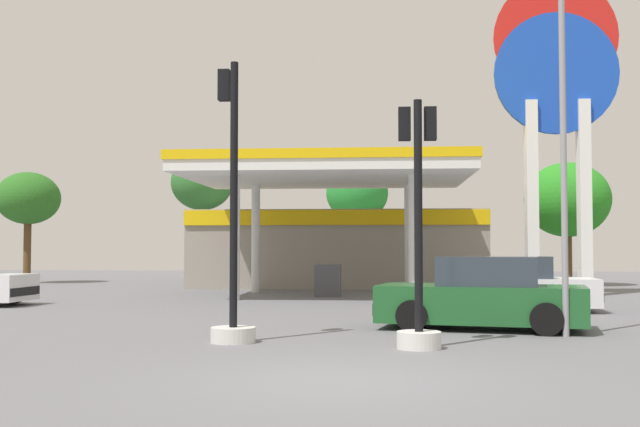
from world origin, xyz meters
name	(u,v)px	position (x,y,z in m)	size (l,w,h in m)	color
ground_plane	(340,379)	(0.00, 0.00, 0.00)	(90.00, 90.00, 0.00)	slate
gas_station	(337,238)	(-1.31, 22.07, 2.10)	(12.25, 13.33, 4.67)	gray
station_pole_sign	(556,93)	(6.71, 17.39, 7.13)	(4.32, 0.56, 11.29)	white
car_1	(516,286)	(4.14, 10.93, 0.66)	(4.16, 2.04, 1.46)	black
car_3	(482,296)	(2.62, 6.22, 0.68)	(4.47, 2.55, 1.51)	black
traffic_signal_0	(232,262)	(-2.13, 3.68, 1.43)	(0.80, 0.80, 5.05)	silver
traffic_signal_1	(418,259)	(1.16, 3.12, 1.49)	(0.75, 0.75, 4.20)	silver
tree_0	(28,199)	(-16.09, 24.92, 3.98)	(2.98, 2.98, 5.25)	brown
tree_1	(202,183)	(-8.14, 26.59, 4.81)	(3.01, 3.01, 6.21)	brown
tree_2	(357,195)	(-0.56, 25.45, 4.14)	(2.88, 2.88, 5.45)	brown
tree_3	(567,200)	(8.74, 24.53, 3.79)	(3.72, 3.72, 5.45)	brown
corner_streetlamp	(565,94)	(4.03, 4.84, 4.61)	(0.24, 1.48, 7.78)	gray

